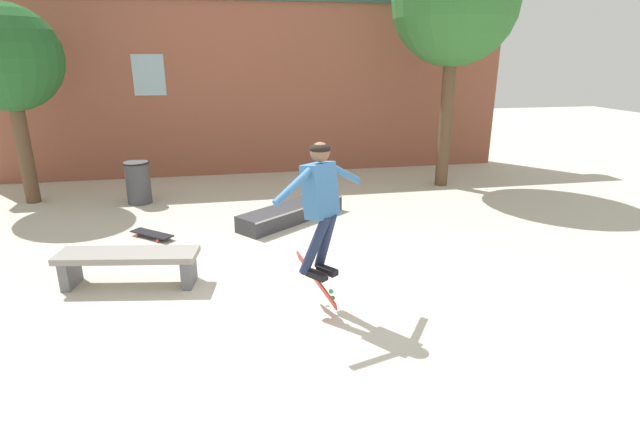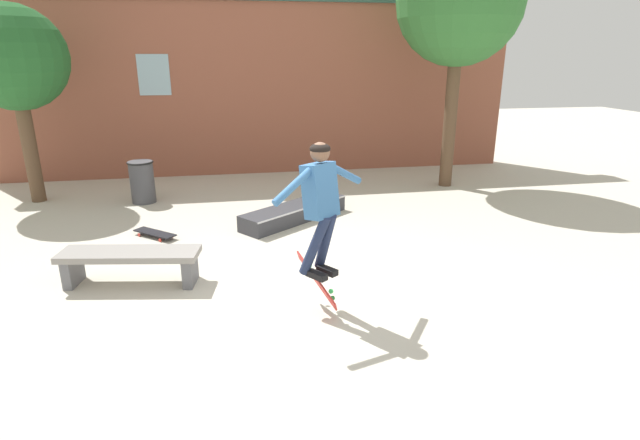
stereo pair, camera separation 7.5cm
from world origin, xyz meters
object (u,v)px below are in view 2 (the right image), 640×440
object	(u,v)px
tree_left	(13,59)
skateboard_flipping	(317,280)
trash_bin	(142,181)
skate_ledge	(295,213)
tree_right	(460,3)
skateboard_resting	(155,233)
park_bench	(130,260)
skater	(320,198)

from	to	relation	value
tree_left	skateboard_flipping	xyz separation A→B (m)	(4.74, -5.44, -2.36)
trash_bin	skate_ledge	bearing A→B (deg)	-30.98
tree_left	tree_right	bearing A→B (deg)	-2.00
skateboard_flipping	skateboard_resting	distance (m)	3.58
park_bench	skater	world-z (taller)	skater
skater	skateboard_resting	world-z (taller)	skater
trash_bin	skater	size ratio (longest dim) A/B	0.55
tree_left	skateboard_resting	size ratio (longest dim) A/B	5.08
tree_left	skate_ledge	distance (m)	5.96
trash_bin	skater	world-z (taller)	skater
park_bench	skate_ledge	bearing A→B (deg)	51.89
skate_ledge	skateboard_resting	distance (m)	2.39
tree_left	skate_ledge	bearing A→B (deg)	-23.79
park_bench	trash_bin	distance (m)	3.90
tree_right	tree_left	size ratio (longest dim) A/B	1.38
skater	skate_ledge	bearing A→B (deg)	141.63
park_bench	skater	size ratio (longest dim) A/B	1.19
skater	park_bench	bearing A→B (deg)	-152.69
park_bench	skate_ledge	size ratio (longest dim) A/B	0.87
skate_ledge	tree_left	bearing A→B (deg)	118.88
tree_left	skateboard_flipping	size ratio (longest dim) A/B	5.05
trash_bin	skateboard_flipping	bearing A→B (deg)	-62.05
tree_left	park_bench	xyz separation A→B (m)	(2.51, -4.36, -2.39)
skater	tree_left	bearing A→B (deg)	-174.85
tree_right	skateboard_resting	world-z (taller)	tree_right
tree_left	trash_bin	xyz separation A→B (m)	(2.11, -0.48, -2.29)
skateboard_flipping	skate_ledge	bearing A→B (deg)	149.18
tree_right	trash_bin	distance (m)	7.32
tree_right	skateboard_resting	xyz separation A→B (m)	(-6.02, -2.31, -3.74)
tree_right	skateboard_resting	distance (m)	7.46
skater	skateboard_flipping	size ratio (longest dim) A/B	2.04
park_bench	trash_bin	bearing A→B (deg)	105.59
skater	skateboard_resting	bearing A→B (deg)	-178.60
skateboard_flipping	skateboard_resting	world-z (taller)	skateboard_flipping
tree_right	tree_left	world-z (taller)	tree_right
tree_right	skate_ledge	world-z (taller)	tree_right
skateboard_resting	skate_ledge	bearing A→B (deg)	51.76
trash_bin	skater	bearing A→B (deg)	-62.08
trash_bin	skateboard_resting	size ratio (longest dim) A/B	1.13
skate_ledge	trash_bin	xyz separation A→B (m)	(-2.81, 1.69, 0.29)
tree_left	skater	size ratio (longest dim) A/B	2.48
skateboard_flipping	skateboard_resting	xyz separation A→B (m)	(-2.17, 2.83, -0.29)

